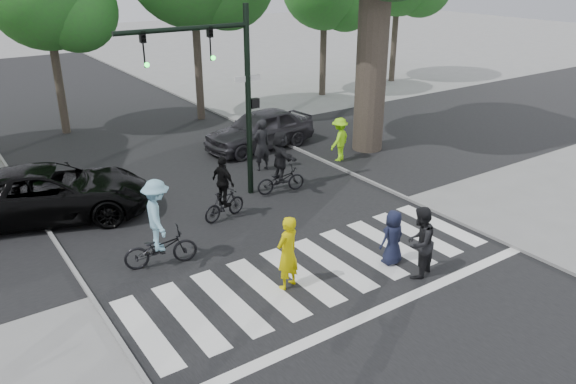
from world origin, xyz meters
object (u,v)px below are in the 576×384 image
at_px(cyclist_mid, 224,194).
at_px(car_suv, 50,193).
at_px(cyclist_right, 281,166).
at_px(pedestrian_woman, 287,253).
at_px(pedestrian_adult, 420,242).
at_px(pedestrian_child, 393,237).
at_px(traffic_signal, 223,78).
at_px(cyclist_left, 159,230).
at_px(car_grey, 260,129).

xyz_separation_m(cyclist_mid, car_suv, (-4.20, 2.97, 0.00)).
bearing_deg(cyclist_right, pedestrian_woman, -122.29).
xyz_separation_m(pedestrian_adult, cyclist_right, (0.20, 6.29, 0.03)).
height_order(pedestrian_adult, car_suv, pedestrian_adult).
bearing_deg(cyclist_right, pedestrian_child, -93.00).
bearing_deg(traffic_signal, cyclist_mid, -122.92).
bearing_deg(cyclist_left, car_suv, 109.12).
relative_size(cyclist_mid, car_suv, 0.34).
distance_m(pedestrian_woman, pedestrian_adult, 3.22).
bearing_deg(car_suv, pedestrian_child, -120.45).
distance_m(pedestrian_woman, cyclist_left, 3.35).
xyz_separation_m(pedestrian_woman, cyclist_left, (-2.05, 2.65, 0.09)).
bearing_deg(cyclist_left, traffic_signal, 38.82).
xyz_separation_m(pedestrian_woman, cyclist_mid, (0.59, 4.18, -0.12)).
relative_size(traffic_signal, pedestrian_child, 4.13).
xyz_separation_m(pedestrian_woman, pedestrian_child, (2.82, -0.57, -0.19)).
bearing_deg(pedestrian_child, cyclist_right, -94.13).
relative_size(traffic_signal, cyclist_mid, 3.09).
bearing_deg(cyclist_right, traffic_signal, 163.34).
bearing_deg(car_grey, pedestrian_woman, -33.34).
distance_m(pedestrian_woman, car_grey, 10.56).
distance_m(traffic_signal, pedestrian_child, 6.93).
bearing_deg(pedestrian_adult, car_grey, -120.61).
bearing_deg(car_grey, car_suv, -81.02).
height_order(cyclist_left, car_suv, cyclist_left).
distance_m(pedestrian_child, cyclist_right, 5.50).
bearing_deg(traffic_signal, cyclist_left, -141.18).
relative_size(traffic_signal, cyclist_left, 2.60).
distance_m(cyclist_mid, car_suv, 5.15).
relative_size(car_suv, car_grey, 1.23).
bearing_deg(car_grey, cyclist_mid, -45.82).
bearing_deg(pedestrian_adult, pedestrian_woman, -44.68).
xyz_separation_m(cyclist_mid, cyclist_right, (2.52, 0.74, 0.14)).
xyz_separation_m(traffic_signal, pedestrian_adult, (1.51, -6.80, -2.99)).
height_order(cyclist_left, car_grey, cyclist_left).
bearing_deg(car_suv, pedestrian_woman, -133.46).
distance_m(pedestrian_child, car_suv, 10.05).
xyz_separation_m(cyclist_right, car_suv, (-6.72, 2.23, -0.14)).
bearing_deg(traffic_signal, car_suv, 161.09).
height_order(pedestrian_woman, pedestrian_child, pedestrian_woman).
bearing_deg(pedestrian_adult, pedestrian_child, -103.17).
height_order(cyclist_mid, car_suv, cyclist_mid).
relative_size(pedestrian_child, cyclist_left, 0.63).
relative_size(cyclist_left, car_suv, 0.40).
bearing_deg(cyclist_right, car_grey, 66.47).
bearing_deg(cyclist_mid, pedestrian_child, -64.85).
relative_size(pedestrian_woman, cyclist_right, 0.87).
bearing_deg(cyclist_right, cyclist_mid, -163.55).
xyz_separation_m(traffic_signal, car_suv, (-5.02, 1.72, -3.10)).
bearing_deg(cyclist_mid, pedestrian_woman, -98.08).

